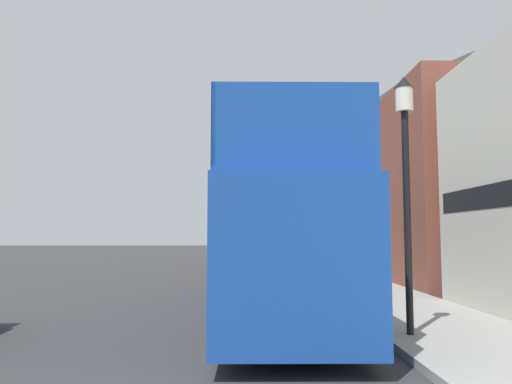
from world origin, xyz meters
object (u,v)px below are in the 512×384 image
(tour_bus, at_px, (277,240))
(lamp_post_nearest, at_px, (406,154))
(parked_car_ahead_of_bus, at_px, (279,264))
(lamp_post_second, at_px, (328,199))

(tour_bus, xyz_separation_m, lamp_post_nearest, (2.21, -3.02, 1.60))
(parked_car_ahead_of_bus, distance_m, lamp_post_second, 4.89)
(lamp_post_nearest, distance_m, lamp_post_second, 7.95)
(parked_car_ahead_of_bus, bearing_deg, lamp_post_second, -70.96)
(tour_bus, relative_size, parked_car_ahead_of_bus, 2.45)
(lamp_post_nearest, bearing_deg, lamp_post_second, 91.06)
(tour_bus, bearing_deg, lamp_post_second, 67.80)
(tour_bus, distance_m, lamp_post_second, 5.51)
(tour_bus, distance_m, lamp_post_nearest, 4.07)
(parked_car_ahead_of_bus, height_order, lamp_post_second, lamp_post_second)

